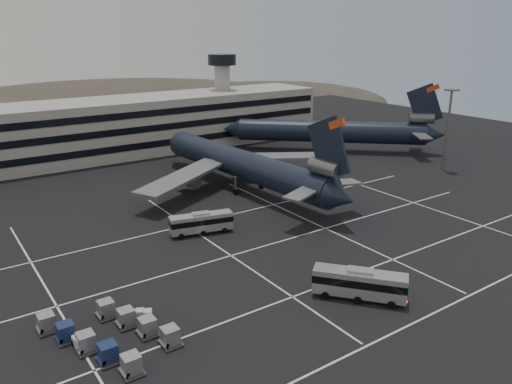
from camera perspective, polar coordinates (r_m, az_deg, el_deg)
ground at (r=71.95m, az=2.93°, el=-7.24°), size 260.00×260.00×0.00m
lane_markings at (r=72.99m, az=3.18°, el=-6.85°), size 90.00×55.62×0.01m
terminal at (r=130.12m, az=-17.68°, el=6.73°), size 125.00×26.00×24.00m
hills at (r=232.74m, az=-19.78°, el=6.49°), size 352.00×180.00×44.00m
lightpole_right at (r=119.77m, az=21.16°, el=7.82°), size 2.40×2.40×18.28m
trijet_main at (r=98.86m, az=-1.40°, el=3.17°), size 47.35×57.68×18.08m
trijet_far at (r=132.62m, az=8.96°, el=6.91°), size 45.85×43.38×18.08m
bus_near at (r=61.44m, az=11.75°, el=-10.11°), size 8.97×10.17×3.90m
bus_far at (r=78.96m, az=-6.28°, el=-3.43°), size 10.22×4.65×3.52m
tug_a at (r=55.49m, az=-19.30°, el=-15.94°), size 1.54×2.43×1.51m
tug_b at (r=58.71m, az=-12.75°, el=-13.38°), size 2.30×1.97×1.27m
uld_cluster at (r=55.57m, az=-16.41°, el=-15.21°), size 12.56×14.76×1.97m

